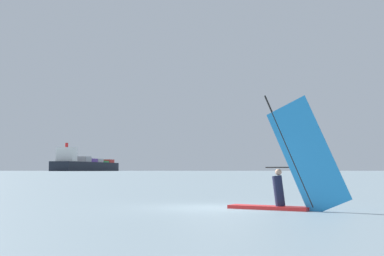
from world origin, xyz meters
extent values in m
plane|color=gray|center=(0.00, 0.00, 0.00)|extent=(4000.00, 4000.00, 0.00)
cube|color=red|center=(1.60, -0.90, 0.06)|extent=(2.64, 2.17, 0.12)
cylinder|color=black|center=(2.18, -1.31, 1.98)|extent=(1.38, 1.03, 3.74)
cube|color=#268CD8|center=(2.70, -1.69, 1.79)|extent=(2.28, 1.68, 3.92)
cylinder|color=black|center=(2.11, -1.26, 1.40)|extent=(1.20, 0.89, 0.04)
cylinder|color=#191E38|center=(1.89, -1.10, 0.62)|extent=(0.54, 0.52, 1.04)
sphere|color=tan|center=(1.89, -1.10, 1.24)|extent=(0.22, 0.22, 0.22)
cube|color=black|center=(-80.06, 756.07, 6.51)|extent=(85.04, 176.94, 13.03)
cube|color=silver|center=(-102.08, 692.39, 22.59)|extent=(28.36, 21.67, 19.12)
cylinder|color=red|center=(-102.08, 692.39, 35.15)|extent=(4.00, 4.00, 6.00)
cube|color=#99999E|center=(-88.03, 733.01, 16.93)|extent=(30.84, 27.13, 7.80)
cube|color=#59388C|center=(-80.84, 753.79, 15.63)|extent=(30.84, 27.13, 5.20)
cube|color=#99999E|center=(-73.66, 774.57, 15.63)|extent=(30.84, 27.13, 5.20)
cube|color=#2D8C47|center=(-66.47, 795.35, 14.33)|extent=(30.84, 27.13, 2.60)
cube|color=red|center=(-59.28, 816.13, 15.63)|extent=(30.84, 27.13, 5.20)
cube|color=#4C564C|center=(-176.85, 1621.89, 14.75)|extent=(836.62, 431.71, 29.49)
camera|label=1|loc=(-2.70, -17.84, 1.31)|focal=48.04mm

